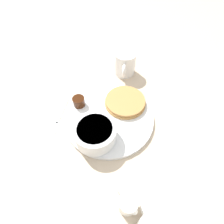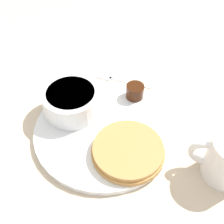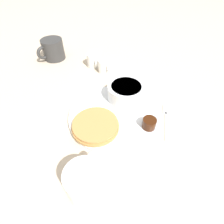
# 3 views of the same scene
# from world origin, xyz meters

# --- Properties ---
(ground_plane) EXTENTS (4.00, 4.00, 0.00)m
(ground_plane) POSITION_xyz_m (0.00, 0.00, 0.00)
(ground_plane) COLOR #C6B299
(plate) EXTENTS (0.28, 0.28, 0.01)m
(plate) POSITION_xyz_m (0.00, 0.00, 0.01)
(plate) COLOR white
(plate) RESTS_ON ground_plane
(pancake_stack) EXTENTS (0.13, 0.13, 0.02)m
(pancake_stack) POSITION_xyz_m (0.04, 0.06, 0.02)
(pancake_stack) COLOR #B78447
(pancake_stack) RESTS_ON plate
(bowl) EXTENTS (0.12, 0.12, 0.05)m
(bowl) POSITION_xyz_m (-0.02, -0.08, 0.04)
(bowl) COLOR white
(bowl) RESTS_ON plate
(syrup_cup) EXTENTS (0.04, 0.04, 0.03)m
(syrup_cup) POSITION_xyz_m (-0.10, 0.03, 0.03)
(syrup_cup) COLOR #38190A
(syrup_cup) RESTS_ON plate
(butter_ramekin) EXTENTS (0.04, 0.04, 0.04)m
(butter_ramekin) POSITION_xyz_m (-0.05, -0.10, 0.03)
(butter_ramekin) COLOR white
(butter_ramekin) RESTS_ON plate
(fork) EXTENTS (0.02, 0.14, 0.00)m
(fork) POSITION_xyz_m (-0.16, -0.03, 0.00)
(fork) COLOR silver
(fork) RESTS_ON ground_plane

